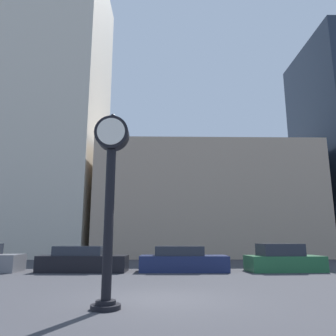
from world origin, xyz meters
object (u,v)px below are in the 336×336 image
Objects in this scene: car_green at (283,260)px; street_clock at (110,184)px; car_navy at (183,261)px; car_black at (83,261)px.

street_clock is at bearing -133.14° from car_green.
car_navy is (2.56, 9.51, -2.64)m from street_clock.
car_green is at bearing 1.56° from car_black.
car_black is at bearing -178.64° from car_navy.
street_clock is 10.20m from car_navy.
car_navy is at bearing 74.92° from street_clock.
street_clock is 1.29× the size of car_green.
street_clock reaches higher than car_green.
car_green is (8.02, 9.45, -2.59)m from street_clock.
car_black is 5.39m from car_navy.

